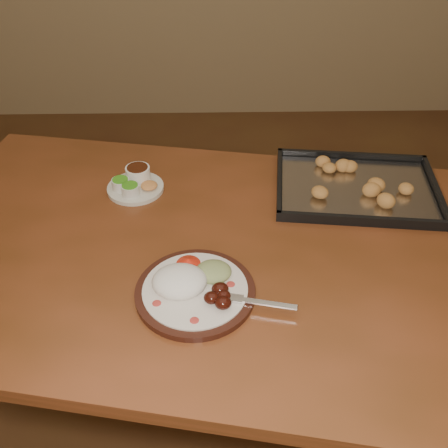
{
  "coord_description": "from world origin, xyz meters",
  "views": [
    {
      "loc": [
        -0.04,
        -1.15,
        1.56
      ],
      "look_at": [
        -0.02,
        -0.18,
        0.77
      ],
      "focal_mm": 40.0,
      "sensor_mm": 36.0,
      "label": 1
    }
  ],
  "objects": [
    {
      "name": "dining_table",
      "position": [
        -0.07,
        -0.24,
        0.65
      ],
      "size": [
        1.64,
        1.15,
        0.75
      ],
      "rotation": [
        0.0,
        0.0,
        -0.18
      ],
      "color": "brown",
      "rests_on": "ground"
    },
    {
      "name": "condiment_saucer",
      "position": [
        -0.27,
        0.01,
        0.77
      ],
      "size": [
        0.16,
        0.16,
        0.05
      ],
      "rotation": [
        0.0,
        0.0,
        -0.44
      ],
      "color": "beige",
      "rests_on": "dining_table"
    },
    {
      "name": "baking_tray",
      "position": [
        0.35,
        -0.01,
        0.76
      ],
      "size": [
        0.48,
        0.37,
        0.05
      ],
      "rotation": [
        0.0,
        0.0,
        -0.12
      ],
      "color": "black",
      "rests_on": "dining_table"
    },
    {
      "name": "ground",
      "position": [
        0.0,
        0.0,
        0.0
      ],
      "size": [
        4.0,
        4.0,
        0.0
      ],
      "primitive_type": "plane",
      "color": "brown",
      "rests_on": "ground"
    },
    {
      "name": "dinner_plate",
      "position": [
        -0.09,
        -0.39,
        0.77
      ],
      "size": [
        0.35,
        0.26,
        0.06
      ],
      "rotation": [
        0.0,
        0.0,
        -0.38
      ],
      "color": "black",
      "rests_on": "dining_table"
    }
  ]
}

